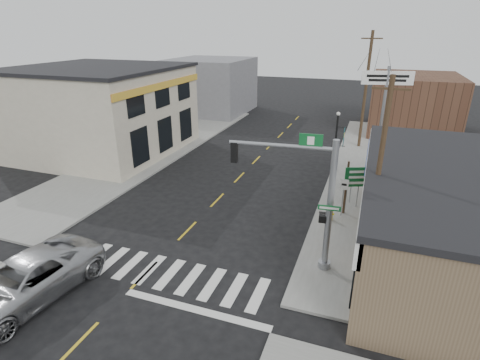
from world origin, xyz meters
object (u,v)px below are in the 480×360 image
(fire_hydrant, at_px, (331,214))
(dance_center_sign, at_px, (385,94))
(utility_pole_near, at_px, (378,173))
(guide_sign, at_px, (360,183))
(utility_pole_far, at_px, (366,90))
(traffic_signal_pole, at_px, (314,191))
(bare_tree, at_px, (387,186))
(lamp_post, at_px, (336,142))
(suv, at_px, (24,281))

(fire_hydrant, bearing_deg, dance_center_sign, 77.73)
(utility_pole_near, bearing_deg, guide_sign, 99.16)
(utility_pole_near, bearing_deg, utility_pole_far, 94.09)
(guide_sign, distance_m, utility_pole_near, 4.79)
(traffic_signal_pole, height_order, dance_center_sign, dance_center_sign)
(guide_sign, relative_size, utility_pole_far, 0.32)
(bare_tree, distance_m, utility_pole_far, 17.87)
(guide_sign, distance_m, utility_pole_far, 14.12)
(lamp_post, bearing_deg, guide_sign, -57.68)
(suv, height_order, traffic_signal_pole, traffic_signal_pole)
(fire_hydrant, height_order, bare_tree, bare_tree)
(fire_hydrant, bearing_deg, utility_pole_near, -58.02)
(utility_pole_far, bearing_deg, dance_center_sign, -81.00)
(traffic_signal_pole, xyz_separation_m, dance_center_sign, (2.51, 14.03, 1.92))
(guide_sign, xyz_separation_m, fire_hydrant, (-1.27, -1.05, -1.61))
(traffic_signal_pole, distance_m, guide_sign, 6.03)
(suv, bearing_deg, traffic_signal_pole, 37.45)
(guide_sign, bearing_deg, suv, -158.06)
(guide_sign, relative_size, lamp_post, 0.64)
(fire_hydrant, height_order, utility_pole_near, utility_pole_near)
(traffic_signal_pole, bearing_deg, fire_hydrant, 78.78)
(dance_center_sign, height_order, utility_pole_far, utility_pole_far)
(dance_center_sign, bearing_deg, utility_pole_far, 93.11)
(guide_sign, relative_size, fire_hydrant, 4.63)
(bare_tree, xyz_separation_m, utility_pole_near, (-0.44, -0.28, 0.63))
(suv, height_order, fire_hydrant, suv)
(lamp_post, bearing_deg, bare_tree, -60.38)
(utility_pole_near, bearing_deg, fire_hydrant, 121.70)
(lamp_post, height_order, utility_pole_near, utility_pole_near)
(traffic_signal_pole, distance_m, fire_hydrant, 5.54)
(guide_sign, relative_size, dance_center_sign, 0.42)
(traffic_signal_pole, distance_m, lamp_post, 10.12)
(traffic_signal_pole, relative_size, utility_pole_far, 0.62)
(guide_sign, height_order, utility_pole_near, utility_pole_near)
(lamp_post, distance_m, bare_tree, 8.99)
(lamp_post, xyz_separation_m, utility_pole_near, (2.54, -8.73, 1.37))
(suv, height_order, utility_pole_near, utility_pole_near)
(traffic_signal_pole, distance_m, dance_center_sign, 14.38)
(traffic_signal_pole, distance_m, bare_tree, 3.29)
(traffic_signal_pole, height_order, guide_sign, traffic_signal_pole)
(suv, xyz_separation_m, fire_hydrant, (10.34, 10.36, -0.36))
(dance_center_sign, bearing_deg, fire_hydrant, -114.60)
(suv, xyz_separation_m, lamp_post, (9.77, 15.94, 2.06))
(fire_hydrant, bearing_deg, lamp_post, 95.84)
(utility_pole_far, bearing_deg, suv, -119.88)
(dance_center_sign, xyz_separation_m, bare_tree, (0.34, -12.38, -1.94))
(bare_tree, bearing_deg, utility_pole_near, -147.31)
(traffic_signal_pole, relative_size, fire_hydrant, 8.94)
(fire_hydrant, relative_size, utility_pole_near, 0.08)
(lamp_post, xyz_separation_m, bare_tree, (2.98, -8.45, 0.74))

